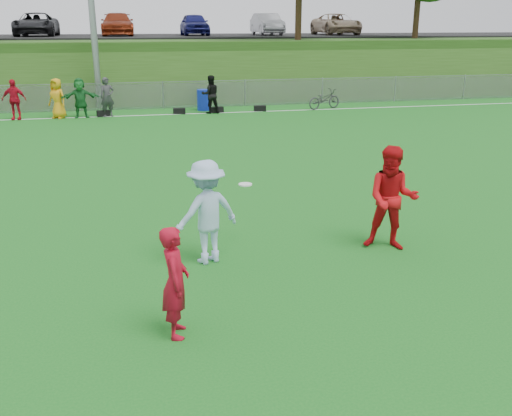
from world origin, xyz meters
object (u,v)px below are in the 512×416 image
object	(u,v)px
player_red_left	(175,282)
player_red_center	(392,199)
recycling_bin	(204,100)
frisbee	(245,184)
player_blue	(207,212)
bicycle	(324,99)

from	to	relation	value
player_red_left	player_red_center	distance (m)	4.63
recycling_bin	frisbee	bearing A→B (deg)	-95.00
player_red_center	player_blue	size ratio (longest dim) A/B	1.06
player_red_center	player_red_left	bearing A→B (deg)	-126.34
frisbee	recycling_bin	size ratio (longest dim) A/B	0.26
frisbee	bicycle	xyz separation A→B (m)	(7.16, 16.30, -0.69)
player_red_center	player_blue	world-z (taller)	player_red_center
player_red_left	bicycle	world-z (taller)	player_red_left
player_blue	bicycle	size ratio (longest dim) A/B	1.01
player_red_center	bicycle	bearing A→B (deg)	99.95
player_red_left	player_red_center	size ratio (longest dim) A/B	0.80
player_red_center	recycling_bin	xyz separation A→B (m)	(-1.03, 17.91, -0.47)
frisbee	recycling_bin	world-z (taller)	frisbee
recycling_bin	player_red_left	bearing A→B (deg)	-98.57
player_blue	frisbee	size ratio (longest dim) A/B	7.17
recycling_bin	bicycle	size ratio (longest dim) A/B	0.54
bicycle	player_red_left	bearing A→B (deg)	136.49
player_blue	player_red_center	bearing A→B (deg)	157.70
player_red_left	frisbee	distance (m)	3.38
player_red_left	frisbee	size ratio (longest dim) A/B	6.06
frisbee	recycling_bin	xyz separation A→B (m)	(1.50, 17.14, -0.68)
player_red_center	recycling_bin	size ratio (longest dim) A/B	1.99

